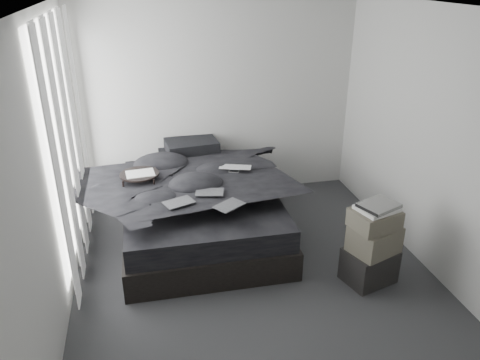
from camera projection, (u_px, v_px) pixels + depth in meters
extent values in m
cube|color=#313134|center=(257.00, 279.00, 4.76)|extent=(3.60, 4.20, 0.01)
cube|color=white|center=(262.00, 8.00, 3.68)|extent=(3.60, 4.20, 0.01)
cube|color=beige|center=(219.00, 101.00, 6.09)|extent=(3.60, 0.01, 2.60)
cube|color=beige|center=(363.00, 314.00, 2.35)|extent=(3.60, 0.01, 2.60)
cube|color=beige|center=(48.00, 178.00, 3.87)|extent=(0.01, 4.20, 2.60)
cube|color=beige|center=(437.00, 146.00, 4.57)|extent=(0.01, 4.20, 2.60)
cube|color=white|center=(63.00, 137.00, 4.65)|extent=(0.02, 2.00, 2.30)
cube|color=white|center=(70.00, 143.00, 4.69)|extent=(0.06, 2.12, 2.48)
cube|color=black|center=(201.00, 221.00, 5.52)|extent=(1.76, 2.31, 0.31)
cube|color=black|center=(200.00, 200.00, 5.40)|extent=(1.69, 2.25, 0.25)
imported|color=black|center=(200.00, 182.00, 5.24)|extent=(1.71, 1.98, 0.27)
cube|color=black|center=(186.00, 156.00, 6.10)|extent=(0.70, 0.47, 0.16)
cube|color=black|center=(192.00, 146.00, 6.04)|extent=(0.69, 0.51, 0.15)
imported|color=silver|center=(235.00, 163.00, 5.36)|extent=(0.43, 0.34, 0.03)
cube|color=black|center=(178.00, 195.00, 4.64)|extent=(0.34, 0.28, 0.01)
cube|color=black|center=(209.00, 184.00, 4.85)|extent=(0.32, 0.25, 0.01)
cube|color=black|center=(229.00, 197.00, 4.57)|extent=(0.35, 0.32, 0.01)
cylinder|color=black|center=(142.00, 206.00, 5.36)|extent=(0.47, 0.47, 0.80)
cube|color=white|center=(140.00, 174.00, 5.18)|extent=(0.33, 0.26, 0.02)
cube|color=black|center=(142.00, 251.00, 5.09)|extent=(0.20, 0.24, 0.14)
cube|color=black|center=(369.00, 265.00, 4.67)|extent=(0.56, 0.49, 0.35)
cube|color=#565244|center=(374.00, 239.00, 4.54)|extent=(0.54, 0.48, 0.27)
cube|color=#565244|center=(375.00, 219.00, 4.45)|extent=(0.49, 0.43, 0.18)
cube|color=silver|center=(377.00, 208.00, 4.41)|extent=(0.43, 0.38, 0.04)
cube|color=silver|center=(379.00, 205.00, 4.39)|extent=(0.43, 0.39, 0.03)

